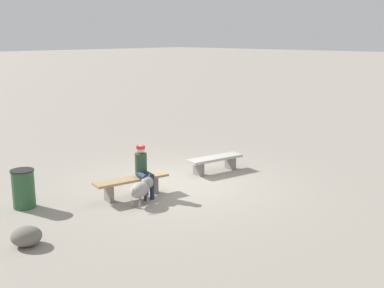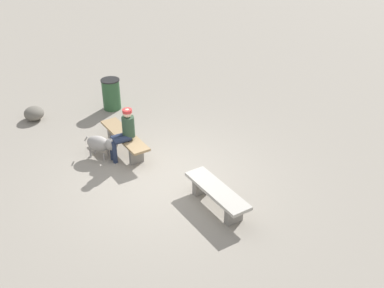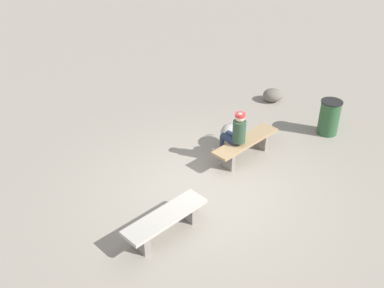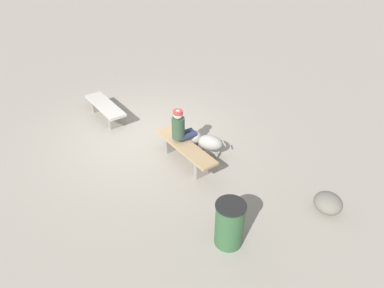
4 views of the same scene
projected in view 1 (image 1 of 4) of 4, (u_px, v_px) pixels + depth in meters
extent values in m
cube|color=gray|center=(178.00, 185.00, 12.53)|extent=(210.00, 210.00, 0.06)
cube|color=gray|center=(230.00, 163.00, 13.91)|extent=(0.21, 0.38, 0.37)
cube|color=gray|center=(199.00, 169.00, 13.29)|extent=(0.21, 0.38, 0.37)
cube|color=#B2ADA3|center=(215.00, 158.00, 13.55)|extent=(1.75, 0.81, 0.07)
cube|color=gray|center=(153.00, 184.00, 11.81)|extent=(0.18, 0.35, 0.42)
cube|color=gray|center=(109.00, 193.00, 11.16)|extent=(0.18, 0.35, 0.42)
cube|color=#A3845B|center=(131.00, 179.00, 11.43)|extent=(1.92, 0.81, 0.06)
cylinder|color=#2D4733|center=(141.00, 163.00, 11.50)|extent=(0.29, 0.29, 0.50)
sphere|color=beige|center=(141.00, 149.00, 11.42)|extent=(0.21, 0.21, 0.21)
cylinder|color=red|center=(141.00, 147.00, 11.41)|extent=(0.22, 0.22, 0.07)
cylinder|color=#232D47|center=(142.00, 176.00, 11.34)|extent=(0.25, 0.44, 0.15)
cylinder|color=#232D47|center=(146.00, 189.00, 11.23)|extent=(0.11, 0.11, 0.55)
cylinder|color=#232D47|center=(148.00, 175.00, 11.42)|extent=(0.25, 0.44, 0.15)
cylinder|color=#232D47|center=(152.00, 188.00, 11.31)|extent=(0.11, 0.11, 0.55)
ellipsoid|color=gray|center=(140.00, 190.00, 10.88)|extent=(0.68, 0.54, 0.35)
sphere|color=gray|center=(147.00, 183.00, 11.20)|extent=(0.29, 0.29, 0.29)
cylinder|color=gray|center=(140.00, 198.00, 11.15)|extent=(0.04, 0.04, 0.19)
cylinder|color=gray|center=(148.00, 199.00, 11.08)|extent=(0.04, 0.04, 0.19)
cylinder|color=gray|center=(132.00, 203.00, 10.81)|extent=(0.04, 0.04, 0.19)
cylinder|color=gray|center=(140.00, 204.00, 10.73)|extent=(0.04, 0.04, 0.19)
cylinder|color=gray|center=(132.00, 192.00, 10.57)|extent=(0.12, 0.07, 0.15)
cylinder|color=#2D5633|center=(24.00, 189.00, 10.73)|extent=(0.50, 0.50, 0.86)
cylinder|color=black|center=(22.00, 171.00, 10.63)|extent=(0.53, 0.53, 0.03)
ellipsoid|color=#6B665B|center=(26.00, 236.00, 8.83)|extent=(0.78, 0.78, 0.37)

